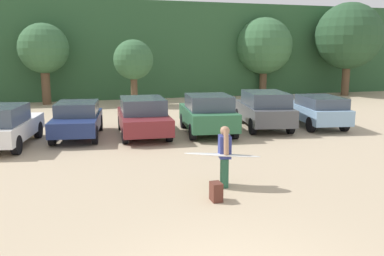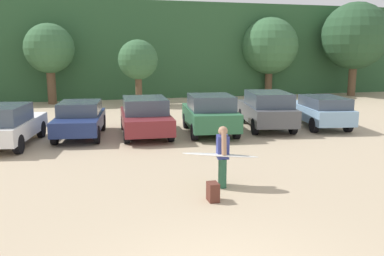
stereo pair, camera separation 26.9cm
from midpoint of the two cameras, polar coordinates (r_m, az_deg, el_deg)
name	(u,v)px [view 2 (the right image)]	position (r m, az deg, el deg)	size (l,w,h in m)	color
hillside_ridge	(103,50)	(36.00, -12.13, 10.56)	(108.00, 12.00, 7.08)	#2D5633
tree_right	(49,49)	(28.61, -19.07, 10.37)	(3.24, 3.24, 5.28)	brown
tree_far_right	(138,60)	(26.67, -7.26, 9.37)	(2.55, 2.55, 4.22)	brown
tree_center_right	(270,46)	(32.73, 11.05, 11.16)	(4.34, 4.34, 6.05)	brown
tree_left	(355,36)	(34.63, 22.06, 11.81)	(5.11, 5.11, 7.19)	brown
parked_car_white	(4,125)	(16.47, -24.33, 0.45)	(2.63, 4.44, 1.59)	white
parked_car_navy	(80,118)	(17.33, -14.94, 1.31)	(2.26, 4.27, 1.45)	navy
parked_car_maroon	(145,116)	(17.19, -6.11, 1.70)	(2.16, 4.54, 1.57)	maroon
parked_car_forest_green	(210,113)	(17.41, 2.97, 2.05)	(2.39, 4.25, 1.68)	#2D6642
parked_car_dark_gray	(267,109)	(18.85, 10.79, 2.62)	(2.63, 4.66, 1.70)	#4C4F54
parked_car_sky_blue	(320,110)	(19.85, 17.81, 2.39)	(2.38, 4.50, 1.47)	#84ADD1
person_adult	(223,153)	(10.60, 5.03, -3.46)	(0.36, 0.69, 1.60)	#26593F
surfboard_white	(220,155)	(10.56, 4.63, -3.80)	(2.03, 1.41, 0.17)	white
backpack_dropped	(213,192)	(9.74, 3.75, -8.90)	(0.24, 0.34, 0.45)	#592D23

